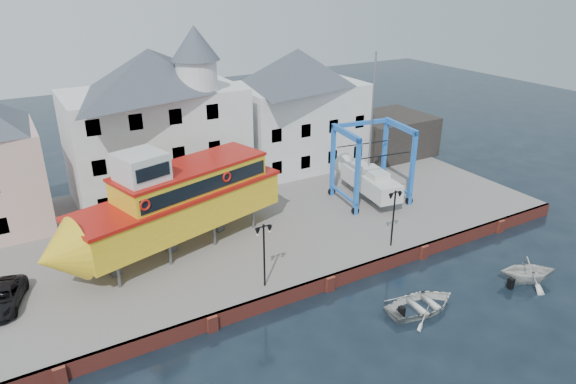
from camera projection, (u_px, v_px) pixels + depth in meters
ground at (329, 290)px, 32.72m from camera, size 140.00×140.00×0.00m
hardstanding at (252, 217)px, 41.27m from camera, size 44.00×22.00×1.00m
quay_wall at (329, 283)px, 32.60m from camera, size 44.00×0.47×1.00m
building_white_main at (157, 122)px, 42.20m from camera, size 14.00×8.30×14.00m
building_white_right at (298, 108)px, 49.36m from camera, size 12.00×8.00×11.20m
shed_dark at (389, 134)px, 53.79m from camera, size 8.00×7.00×4.00m
lamp_post_left at (264, 240)px, 30.18m from camera, size 1.12×0.32×4.20m
lamp_post_right at (394, 204)px, 34.78m from camera, size 1.12×0.32×4.20m
tour_boat at (167, 204)px, 33.98m from camera, size 17.62×8.66×7.47m
travel_lift at (366, 174)px, 43.11m from camera, size 6.21×8.25×12.15m
van at (2, 298)px, 29.21m from camera, size 3.16×4.70×1.20m
motorboat_b at (421, 310)px, 30.83m from camera, size 4.80×3.54×0.96m
motorboat_c at (526, 282)px, 33.62m from camera, size 4.72×4.50×1.94m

